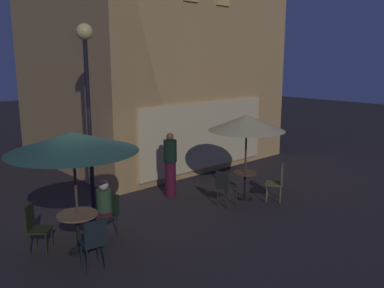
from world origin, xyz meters
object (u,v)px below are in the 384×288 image
Objects in this scene: patio_umbrella_1 at (247,123)px; cafe_chair_4 at (278,180)px; patio_umbrella_0 at (73,143)px; patron_standing_1 at (170,165)px; cafe_chair_2 at (94,240)px; patron_seated_0 at (102,206)px; cafe_table_1 at (245,181)px; cafe_chair_3 at (225,185)px; cafe_table_0 at (78,224)px; cafe_chair_1 at (34,225)px; street_lamp_near_corner at (87,75)px; cafe_chair_0 at (107,211)px.

patio_umbrella_1 is 2.28× the size of cafe_chair_4.
patron_standing_1 is (3.35, 1.35, -1.27)m from patio_umbrella_0.
cafe_chair_2 is 1.35m from patron_seated_0.
cafe_table_1 is at bearing 0.00° from cafe_chair_4.
cafe_chair_3 is 1.45m from cafe_chair_4.
cafe_chair_2 is (-4.78, -0.69, 0.11)m from cafe_table_1.
patron_seated_0 is at bearing -27.92° from cafe_chair_2.
patio_umbrella_1 is (4.65, -0.14, 1.44)m from cafe_table_0.
cafe_table_0 is 0.35× the size of patio_umbrella_1.
patio_umbrella_0 reaches higher than cafe_table_1.
patron_standing_1 is at bearing 54.00° from cafe_chair_1.
cafe_table_1 is 4.83m from cafe_chair_2.
cafe_chair_1 is at bearing 172.52° from cafe_table_1.
cafe_table_1 is at bearing -30.17° from street_lamp_near_corner.
cafe_table_0 is 0.73m from patron_seated_0.
cafe_chair_2 is at bearing -118.39° from street_lamp_near_corner.
cafe_table_0 is 0.85× the size of cafe_chair_3.
patio_umbrella_0 is 1.62m from patron_seated_0.
patron_seated_0 reaches higher than cafe_chair_1.
patio_umbrella_1 is at bearing -1.67° from cafe_table_0.
cafe_chair_0 is 3.04m from cafe_chair_3.
cafe_chair_2 is 0.97× the size of cafe_chair_4.
cafe_chair_1 is at bearing 165.53° from cafe_chair_3.
street_lamp_near_corner is at bearing 22.04° from cafe_chair_4.
patio_umbrella_0 is 4.13m from cafe_chair_3.
cafe_table_1 is at bearing 152.25° from cafe_chair_0.
patio_umbrella_0 is 1.38× the size of patron_standing_1.
cafe_chair_3 is at bearing -148.82° from patron_standing_1.
patio_umbrella_1 reaches higher than cafe_chair_3.
patio_umbrella_1 is 5.03m from cafe_chair_2.
street_lamp_near_corner is 1.97× the size of patio_umbrella_1.
cafe_chair_4 is (1.30, -0.64, 0.02)m from cafe_chair_3.
patron_standing_1 reaches higher than cafe_table_1.
patron_standing_1 is (2.68, 1.09, 0.18)m from patron_seated_0.
cafe_chair_3 is at bearing 149.10° from cafe_chair_0.
patio_umbrella_0 is 1.83m from cafe_chair_0.
cafe_chair_1 is 1.46m from cafe_chair_2.
cafe_chair_2 reaches higher than cafe_chair_0.
patron_seated_0 is 2.90m from patron_standing_1.
cafe_chair_4 is 0.80× the size of patron_seated_0.
cafe_chair_4 is at bearing -30.91° from cafe_chair_3.
cafe_table_0 is 0.83m from cafe_chair_2.
patio_umbrella_1 is at bearing -1.67° from patio_umbrella_0.
patio_umbrella_1 is at bearing -73.35° from cafe_chair_2.
cafe_chair_0 is at bearing 126.89° from patron_standing_1.
patron_seated_0 is (-0.14, -0.05, 0.16)m from cafe_chair_0.
patron_seated_0 reaches higher than cafe_table_0.
cafe_chair_4 is at bearing 143.84° from cafe_chair_0.
patio_umbrella_0 reaches higher than patron_standing_1.
cafe_chair_0 is (-3.84, 0.45, -1.48)m from patio_umbrella_1.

